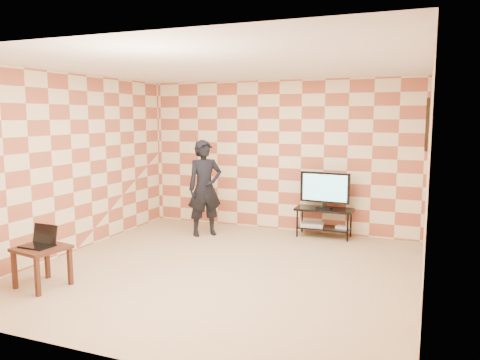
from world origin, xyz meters
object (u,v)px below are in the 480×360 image
person (205,188)px  tv (325,188)px  tv_stand (324,216)px  side_table (42,254)px

person → tv: bearing=-24.4°
tv_stand → side_table: bearing=-126.5°
tv → side_table: bearing=-126.5°
tv → tv_stand: bearing=94.0°
tv → person: (-1.95, -0.64, -0.01)m
side_table → person: person is taller
tv_stand → tv: bearing=-86.0°
tv → person: person is taller
tv_stand → side_table: (-2.69, -3.64, 0.05)m
tv_stand → side_table: same height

